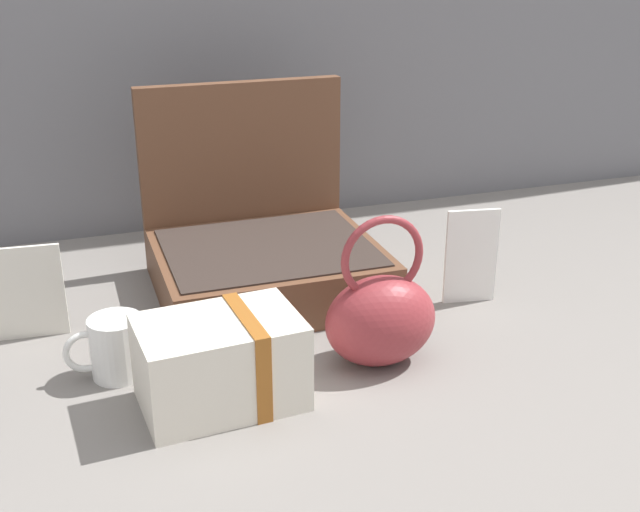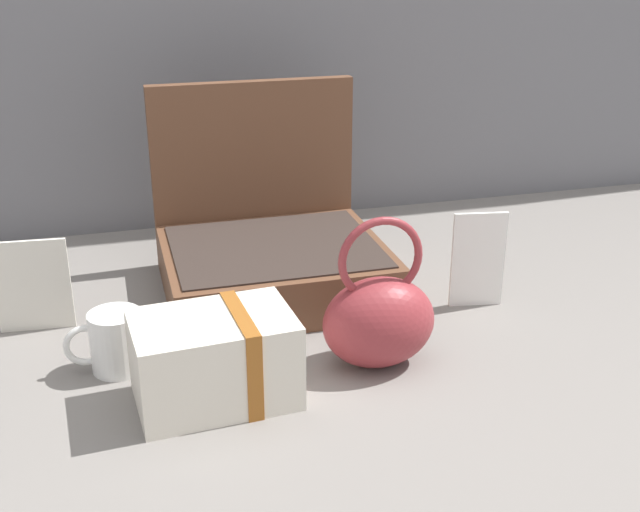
% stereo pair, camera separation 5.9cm
% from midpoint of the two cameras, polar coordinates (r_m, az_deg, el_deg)
% --- Properties ---
extents(ground_plane, '(6.00, 6.00, 0.00)m').
position_cam_midpoint_polar(ground_plane, '(1.20, -0.66, -5.85)').
color(ground_plane, slate).
extents(open_suitcase, '(0.36, 0.33, 0.33)m').
position_cam_midpoint_polar(open_suitcase, '(1.35, -5.41, 0.61)').
color(open_suitcase, brown).
rests_on(open_suitcase, ground_plane).
extents(teal_pouch_handbag, '(0.16, 0.11, 0.22)m').
position_cam_midpoint_polar(teal_pouch_handbag, '(1.10, 2.84, -4.39)').
color(teal_pouch_handbag, maroon).
rests_on(teal_pouch_handbag, ground_plane).
extents(cream_toiletry_bag, '(0.21, 0.15, 0.12)m').
position_cam_midpoint_polar(cream_toiletry_bag, '(1.03, -8.63, -7.53)').
color(cream_toiletry_bag, silver).
rests_on(cream_toiletry_bag, ground_plane).
extents(coffee_mug, '(0.11, 0.07, 0.09)m').
position_cam_midpoint_polar(coffee_mug, '(1.13, -15.94, -6.33)').
color(coffee_mug, white).
rests_on(coffee_mug, ground_plane).
extents(info_card_left, '(0.09, 0.02, 0.16)m').
position_cam_midpoint_polar(info_card_left, '(1.30, 9.51, -0.04)').
color(info_card_left, white).
rests_on(info_card_left, ground_plane).
extents(poster_card_right, '(0.11, 0.02, 0.15)m').
position_cam_midpoint_polar(poster_card_right, '(1.26, -21.63, -2.48)').
color(poster_card_right, silver).
rests_on(poster_card_right, ground_plane).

